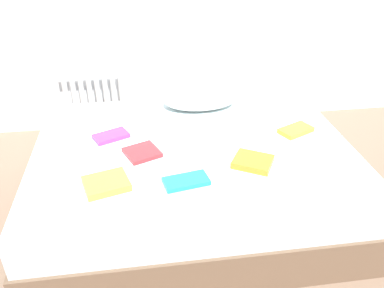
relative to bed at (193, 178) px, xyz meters
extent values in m
plane|color=#7F6651|center=(0.00, 0.00, -0.25)|extent=(8.00, 8.00, 0.00)
cube|color=brown|center=(0.00, 0.00, -0.11)|extent=(2.00, 1.50, 0.28)
cube|color=silver|center=(0.00, 0.00, 0.14)|extent=(1.96, 1.46, 0.22)
cylinder|color=white|center=(-1.01, 1.20, 0.11)|extent=(0.04, 0.04, 0.47)
cylinder|color=white|center=(-0.94, 1.20, 0.11)|extent=(0.04, 0.04, 0.47)
cylinder|color=white|center=(-0.87, 1.20, 0.11)|extent=(0.04, 0.04, 0.47)
cylinder|color=white|center=(-0.81, 1.20, 0.11)|extent=(0.04, 0.04, 0.47)
cylinder|color=white|center=(-0.74, 1.20, 0.11)|extent=(0.04, 0.04, 0.47)
cylinder|color=white|center=(-0.67, 1.20, 0.11)|extent=(0.04, 0.04, 0.47)
cylinder|color=white|center=(-0.60, 1.20, 0.11)|extent=(0.04, 0.04, 0.47)
cylinder|color=white|center=(-0.53, 1.20, 0.11)|extent=(0.04, 0.04, 0.47)
cylinder|color=white|center=(-0.46, 1.20, 0.11)|extent=(0.04, 0.04, 0.47)
cube|color=white|center=(-0.74, 1.20, 0.32)|extent=(0.59, 0.04, 0.04)
cube|color=white|center=(-0.74, 1.20, -0.11)|extent=(0.59, 0.04, 0.04)
ellipsoid|color=white|center=(0.13, 0.55, 0.31)|extent=(0.53, 0.31, 0.12)
cube|color=yellow|center=(0.70, 0.07, 0.27)|extent=(0.25, 0.21, 0.03)
cube|color=red|center=(-0.32, -0.06, 0.27)|extent=(0.25, 0.24, 0.03)
cube|color=teal|center=(-0.10, -0.39, 0.27)|extent=(0.26, 0.17, 0.03)
cube|color=orange|center=(0.31, -0.26, 0.27)|extent=(0.28, 0.26, 0.04)
cube|color=#8CC638|center=(-0.52, -0.36, 0.27)|extent=(0.27, 0.25, 0.04)
cube|color=purple|center=(-0.51, 0.17, 0.27)|extent=(0.25, 0.21, 0.02)
camera|label=1|loc=(-0.31, -2.09, 1.53)|focal=36.98mm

